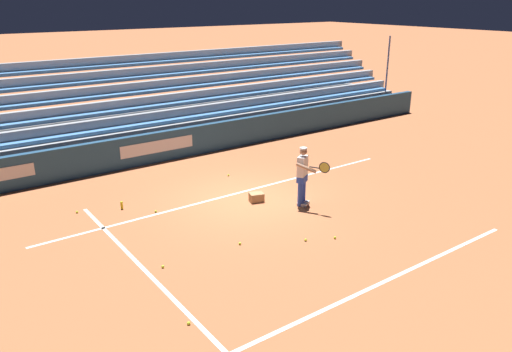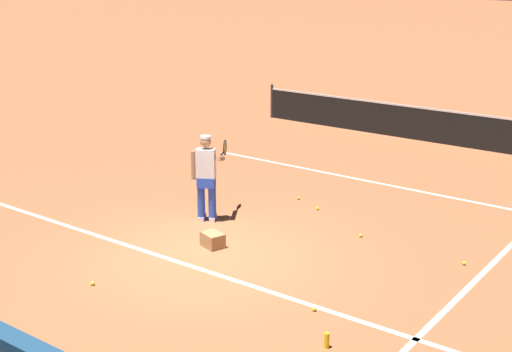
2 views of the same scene
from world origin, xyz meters
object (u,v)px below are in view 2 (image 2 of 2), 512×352
object	(u,v)px
tennis_ball_midcourt	(298,198)
tennis_ball_toward_net	(317,208)
tennis_player	(207,177)
tennis_ball_by_box	(361,235)
water_bottle	(327,340)
tennis_ball_stray_back	(93,283)
tennis_ball_on_baseline	(464,263)
tennis_ball_near_player	(314,309)
ball_box_cardboard	(213,240)
tennis_net	(434,125)

from	to	relation	value
tennis_ball_midcourt	tennis_ball_toward_net	bearing A→B (deg)	-26.02
tennis_player	tennis_ball_by_box	bearing A→B (deg)	19.44
tennis_ball_by_box	water_bottle	xyz separation A→B (m)	(1.51, -3.74, 0.08)
tennis_player	tennis_ball_toward_net	xyz separation A→B (m)	(1.42, 1.79, -0.86)
tennis_ball_midcourt	tennis_ball_toward_net	distance (m)	0.75
tennis_ball_stray_back	water_bottle	bearing A→B (deg)	8.13
tennis_ball_on_baseline	tennis_ball_near_player	size ratio (longest dim) A/B	1.00
water_bottle	tennis_ball_toward_net	bearing A→B (deg)	122.86
tennis_ball_on_baseline	tennis_ball_toward_net	xyz separation A→B (m)	(-3.42, 0.87, 0.00)
ball_box_cardboard	tennis_ball_midcourt	size ratio (longest dim) A/B	6.06
tennis_ball_toward_net	tennis_net	size ratio (longest dim) A/B	0.01
tennis_ball_stray_back	water_bottle	xyz separation A→B (m)	(3.94, 0.56, 0.08)
ball_box_cardboard	tennis_ball_on_baseline	xyz separation A→B (m)	(3.91, 1.88, -0.10)
tennis_player	tennis_ball_near_player	distance (m)	4.25
tennis_ball_near_player	tennis_ball_toward_net	world-z (taller)	same
ball_box_cardboard	tennis_ball_on_baseline	world-z (taller)	ball_box_cardboard
tennis_ball_stray_back	ball_box_cardboard	bearing A→B (deg)	77.36
tennis_ball_midcourt	tennis_ball_by_box	xyz separation A→B (m)	(2.09, -1.12, 0.00)
tennis_ball_midcourt	tennis_ball_toward_net	world-z (taller)	same
tennis_ball_on_baseline	tennis_net	xyz separation A→B (m)	(-3.74, 7.54, 0.46)
tennis_player	tennis_net	bearing A→B (deg)	82.57
tennis_ball_near_player	tennis_ball_midcourt	world-z (taller)	same
tennis_ball_midcourt	tennis_net	world-z (taller)	tennis_net
tennis_ball_by_box	tennis_net	distance (m)	7.67
ball_box_cardboard	tennis_ball_midcourt	xyz separation A→B (m)	(-0.18, 3.09, -0.10)
tennis_player	tennis_ball_on_baseline	distance (m)	5.00
tennis_ball_toward_net	tennis_ball_on_baseline	bearing A→B (deg)	-14.33
tennis_ball_stray_back	water_bottle	size ratio (longest dim) A/B	0.30
tennis_player	water_bottle	xyz separation A→B (m)	(4.35, -2.74, -0.78)
tennis_ball_stray_back	tennis_ball_near_player	world-z (taller)	same
tennis_player	tennis_net	distance (m)	8.54
tennis_ball_near_player	water_bottle	world-z (taller)	water_bottle
tennis_ball_toward_net	tennis_net	distance (m)	6.69
tennis_ball_stray_back	tennis_net	bearing A→B (deg)	86.61
tennis_ball_by_box	water_bottle	bearing A→B (deg)	-68.08
water_bottle	tennis_player	bearing A→B (deg)	147.81
tennis_player	tennis_ball_stray_back	bearing A→B (deg)	-82.99
tennis_ball_on_baseline	tennis_ball_near_player	xyz separation A→B (m)	(-1.17, -2.88, 0.00)
tennis_player	tennis_ball_by_box	size ratio (longest dim) A/B	25.98
tennis_ball_near_player	tennis_ball_by_box	xyz separation A→B (m)	(-0.83, 2.97, 0.00)
tennis_player	tennis_ball_stray_back	size ratio (longest dim) A/B	25.98
tennis_ball_on_baseline	tennis_ball_by_box	distance (m)	2.00
tennis_ball_midcourt	tennis_ball_by_box	bearing A→B (deg)	-28.07
water_bottle	tennis_net	xyz separation A→B (m)	(-3.24, 11.19, 0.38)
tennis_ball_by_box	water_bottle	size ratio (longest dim) A/B	0.30
water_bottle	ball_box_cardboard	bearing A→B (deg)	152.61
tennis_ball_midcourt	tennis_ball_stray_back	bearing A→B (deg)	-93.62
ball_box_cardboard	tennis_ball_on_baseline	bearing A→B (deg)	25.70
tennis_ball_on_baseline	tennis_ball_midcourt	xyz separation A→B (m)	(-4.09, 1.20, 0.00)
tennis_player	water_bottle	bearing A→B (deg)	-32.19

